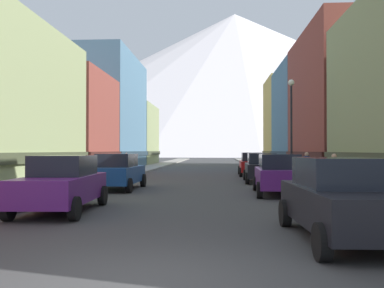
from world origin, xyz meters
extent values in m
plane|color=#3C3C3C|center=(0.00, 0.00, 0.00)|extent=(400.00, 400.00, 0.00)
cube|color=gray|center=(-6.25, 35.00, 0.07)|extent=(2.50, 100.00, 0.15)
cube|color=gray|center=(6.25, 35.00, 0.07)|extent=(2.50, 100.00, 0.15)
cube|color=brown|center=(-11.35, 25.44, 3.99)|extent=(7.70, 8.71, 7.97)
cube|color=#3B1B16|center=(-11.35, 25.44, 1.60)|extent=(8.00, 8.71, 0.50)
cube|color=slate|center=(-12.39, 36.86, 5.94)|extent=(9.79, 13.73, 11.88)
cube|color=#22333F|center=(-12.39, 36.86, 1.60)|extent=(10.09, 13.73, 0.50)
cube|color=#8C9966|center=(-10.91, 49.31, 4.06)|extent=(6.81, 10.51, 8.12)
cube|color=#3F442D|center=(-10.91, 49.31, 1.60)|extent=(7.11, 10.51, 0.50)
cube|color=brown|center=(11.21, 25.25, 5.40)|extent=(7.42, 12.54, 10.80)
cube|color=#3B1B16|center=(11.21, 25.25, 1.60)|extent=(7.72, 12.54, 0.50)
cube|color=slate|center=(12.17, 37.07, 5.35)|extent=(9.34, 10.92, 10.70)
cube|color=#22333F|center=(12.17, 37.07, 1.60)|extent=(9.64, 10.92, 0.50)
cube|color=#D8B259|center=(12.49, 46.89, 5.53)|extent=(9.99, 8.50, 11.07)
cube|color=brown|center=(12.49, 46.89, 1.60)|extent=(10.29, 8.50, 0.50)
cube|color=#591E72|center=(-3.80, 6.76, 0.74)|extent=(2.04, 4.48, 0.80)
cube|color=#1E232D|center=(-3.81, 7.01, 1.46)|extent=(1.70, 2.27, 0.64)
cylinder|color=black|center=(-2.80, 5.16, 0.34)|extent=(0.25, 0.69, 0.68)
cylinder|color=black|center=(-4.64, 5.07, 0.34)|extent=(0.25, 0.69, 0.68)
cylinder|color=black|center=(-2.96, 8.45, 0.34)|extent=(0.25, 0.69, 0.68)
cylinder|color=black|center=(-4.80, 8.37, 0.34)|extent=(0.25, 0.69, 0.68)
cube|color=#19478C|center=(-3.80, 14.24, 0.74)|extent=(1.91, 4.43, 0.80)
cube|color=#1E232D|center=(-3.80, 13.99, 1.46)|extent=(1.63, 2.23, 0.64)
cylinder|color=black|center=(-4.69, 15.91, 0.34)|extent=(0.23, 0.68, 0.68)
cylinder|color=black|center=(-2.85, 15.88, 0.34)|extent=(0.23, 0.68, 0.68)
cylinder|color=black|center=(-4.75, 12.61, 0.34)|extent=(0.23, 0.68, 0.68)
cylinder|color=black|center=(-2.91, 12.58, 0.34)|extent=(0.23, 0.68, 0.68)
cube|color=black|center=(3.80, 3.12, 0.74)|extent=(1.97, 4.45, 0.80)
cube|color=#1E232D|center=(3.79, 3.37, 1.46)|extent=(1.67, 2.25, 0.64)
cylinder|color=black|center=(2.93, 1.44, 0.34)|extent=(0.24, 0.69, 0.68)
cylinder|color=black|center=(4.67, 4.80, 0.34)|extent=(0.24, 0.69, 0.68)
cylinder|color=black|center=(2.83, 4.74, 0.34)|extent=(0.24, 0.69, 0.68)
cube|color=#591E72|center=(3.80, 12.41, 0.74)|extent=(2.02, 4.47, 0.80)
cube|color=#1E232D|center=(3.79, 12.16, 1.46)|extent=(1.69, 2.26, 0.64)
cylinder|color=black|center=(2.95, 14.10, 0.34)|extent=(0.25, 0.69, 0.68)
cylinder|color=black|center=(4.79, 14.02, 0.34)|extent=(0.25, 0.69, 0.68)
cylinder|color=black|center=(2.81, 10.80, 0.34)|extent=(0.25, 0.69, 0.68)
cylinder|color=black|center=(4.65, 10.73, 0.34)|extent=(0.25, 0.69, 0.68)
cube|color=black|center=(3.80, 19.33, 0.74)|extent=(1.98, 4.46, 0.80)
cube|color=#1E232D|center=(3.79, 19.08, 1.46)|extent=(1.67, 2.25, 0.64)
cylinder|color=black|center=(2.93, 21.01, 0.34)|extent=(0.24, 0.69, 0.68)
cylinder|color=black|center=(4.77, 20.95, 0.34)|extent=(0.24, 0.69, 0.68)
cylinder|color=black|center=(2.83, 17.71, 0.34)|extent=(0.24, 0.69, 0.68)
cylinder|color=black|center=(4.67, 17.65, 0.34)|extent=(0.24, 0.69, 0.68)
cube|color=#9E1111|center=(3.80, 25.73, 0.74)|extent=(1.93, 4.44, 0.80)
cube|color=#1E232D|center=(3.79, 25.48, 1.46)|extent=(1.65, 2.23, 0.64)
cylinder|color=black|center=(2.92, 27.40, 0.34)|extent=(0.23, 0.68, 0.68)
cylinder|color=black|center=(4.76, 27.36, 0.34)|extent=(0.23, 0.68, 0.68)
cylinder|color=black|center=(2.84, 24.10, 0.34)|extent=(0.23, 0.68, 0.68)
cylinder|color=black|center=(4.68, 24.06, 0.34)|extent=(0.23, 0.68, 0.68)
cylinder|color=#4C5156|center=(6.35, 9.83, 0.60)|extent=(0.56, 0.56, 0.90)
cylinder|color=#2D2D33|center=(6.35, 9.83, 1.09)|extent=(0.59, 0.59, 0.08)
cylinder|color=#4C4C51|center=(7.00, 9.80, 0.30)|extent=(0.42, 0.42, 0.31)
sphere|color=#2D7F23|center=(7.00, 9.80, 0.69)|extent=(0.58, 0.58, 0.58)
cylinder|color=#4C4C51|center=(7.00, 19.74, 0.32)|extent=(0.40, 0.40, 0.34)
sphere|color=#2A842C|center=(7.00, 19.74, 0.76)|extent=(0.68, 0.68, 0.68)
cylinder|color=maroon|center=(6.25, 12.50, 0.86)|extent=(0.36, 0.36, 1.43)
sphere|color=tan|center=(6.25, 12.50, 1.69)|extent=(0.23, 0.23, 0.23)
cylinder|color=navy|center=(6.25, 18.01, 0.88)|extent=(0.36, 0.36, 1.46)
sphere|color=tan|center=(6.25, 18.01, 1.73)|extent=(0.23, 0.23, 0.23)
cylinder|color=brown|center=(-6.25, 26.95, 0.84)|extent=(0.36, 0.36, 1.38)
sphere|color=tan|center=(-6.25, 26.95, 1.64)|extent=(0.22, 0.22, 0.22)
cylinder|color=black|center=(5.35, 17.81, 2.90)|extent=(0.12, 0.12, 5.50)
sphere|color=white|center=(5.35, 17.81, 5.83)|extent=(0.36, 0.36, 0.36)
cone|color=silver|center=(12.76, 260.00, 45.34)|extent=(317.70, 317.70, 90.68)
camera|label=1|loc=(1.09, -5.86, 1.94)|focal=38.30mm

